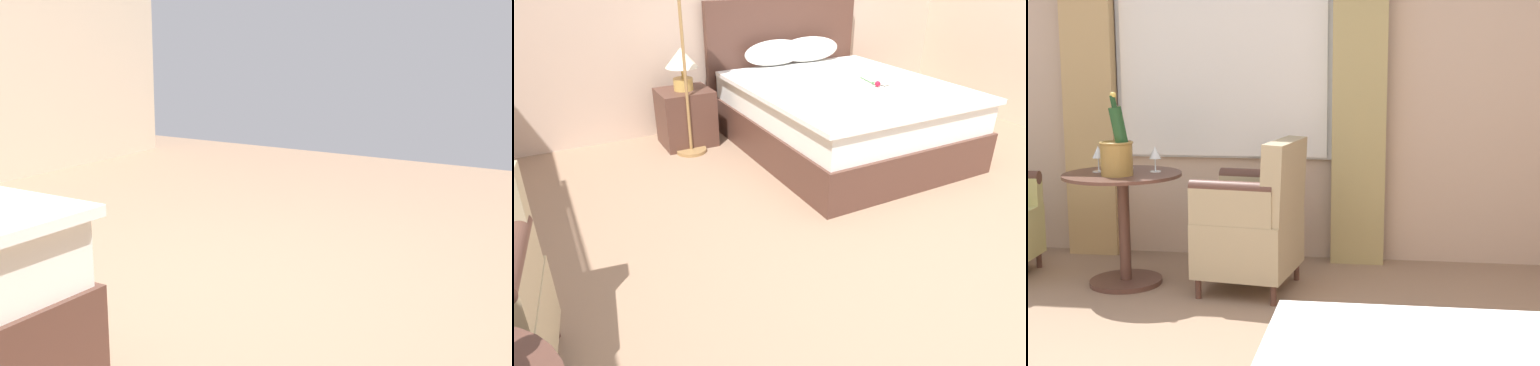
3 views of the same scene
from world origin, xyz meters
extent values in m
plane|color=#99795F|center=(0.00, 0.00, 0.00)|extent=(7.50, 7.50, 0.00)
cube|color=#523329|center=(0.77, 1.83, 0.17)|extent=(1.65, 2.08, 0.35)
cube|color=white|center=(0.77, 1.83, 0.47)|extent=(1.60, 2.02, 0.25)
cube|color=white|center=(0.77, 1.77, 0.61)|extent=(1.69, 1.96, 0.04)
cube|color=#523329|center=(0.77, 2.91, 0.81)|extent=(1.74, 0.08, 0.91)
ellipsoid|color=white|center=(0.57, 2.71, 0.76)|extent=(0.70, 0.25, 0.26)
ellipsoid|color=white|center=(0.96, 2.71, 0.76)|extent=(0.70, 0.25, 0.26)
cylinder|color=#2D6628|center=(0.97, 1.72, 0.65)|extent=(0.07, 0.32, 0.01)
sphere|color=red|center=(0.94, 1.56, 0.66)|extent=(0.05, 0.05, 0.05)
ellipsoid|color=#33702D|center=(0.97, 1.64, 0.65)|extent=(0.04, 0.05, 0.01)
cube|color=white|center=(1.03, 1.59, 0.65)|extent=(0.09, 0.12, 0.00)
cube|color=#523329|center=(-0.45, 2.63, 0.27)|extent=(0.49, 0.43, 0.53)
sphere|color=olive|center=(-0.19, 2.63, 0.38)|extent=(0.02, 0.02, 0.02)
cylinder|color=tan|center=(-0.45, 2.63, 0.58)|extent=(0.18, 0.18, 0.11)
cylinder|color=tan|center=(-0.45, 2.63, 0.69)|extent=(0.02, 0.02, 0.10)
cone|color=#EFE5C6|center=(-0.45, 2.63, 0.83)|extent=(0.30, 0.30, 0.17)
cylinder|color=#A07848|center=(-0.49, 2.40, 0.01)|extent=(0.28, 0.28, 0.03)
cylinder|color=#A07848|center=(-0.49, 2.40, 0.81)|extent=(0.03, 0.03, 1.56)
cylinder|color=#523329|center=(-1.84, 0.51, 0.06)|extent=(0.04, 0.04, 0.12)
cube|color=tan|center=(-1.88, 0.26, 0.55)|extent=(0.16, 0.50, 0.21)
camera|label=1|loc=(-1.69, 2.47, 1.21)|focal=50.00mm
camera|label=2|loc=(-1.69, -1.43, 1.67)|focal=32.00mm
camera|label=3|loc=(1.99, 1.09, 1.34)|focal=50.00mm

